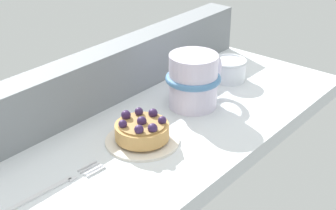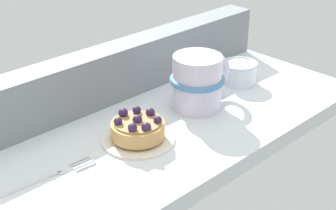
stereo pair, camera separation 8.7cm
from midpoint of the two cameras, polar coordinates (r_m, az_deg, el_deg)
ground_plane at (r=88.22cm, az=-4.10°, el=-3.33°), size 80.35×33.64×3.00cm
window_rail_back at (r=94.49cm, az=-10.44°, el=2.84°), size 78.74×5.66×9.95cm
dessert_plate at (r=83.04cm, az=-5.89°, el=-3.97°), size 12.03×12.03×0.91cm
raspberry_tart at (r=82.04cm, az=-5.96°, el=-2.77°), size 8.72×8.72×3.95cm
coffee_mug at (r=92.44cm, az=0.00°, el=2.81°), size 13.83×10.08×9.99cm
dessert_fork at (r=75.04cm, az=-15.60°, el=-8.83°), size 16.55×2.66×0.60cm
sugar_bowl at (r=103.93cm, az=4.45°, el=3.95°), size 7.15×7.15×4.43cm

